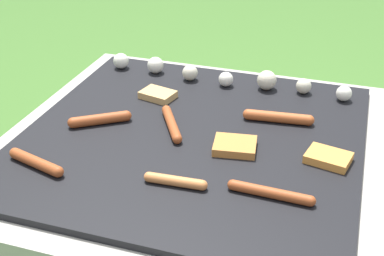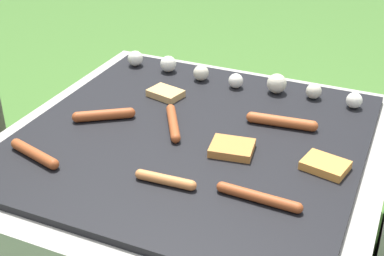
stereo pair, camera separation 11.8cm
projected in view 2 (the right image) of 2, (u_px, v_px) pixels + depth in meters
grill at (192, 204)px, 1.47m from camera, size 0.96×0.96×0.44m
sausage_front_center at (173, 123)px, 1.39m from camera, size 0.10×0.16×0.02m
sausage_mid_right at (165, 180)px, 1.17m from camera, size 0.14×0.03×0.02m
sausage_back_center at (282, 121)px, 1.39m from camera, size 0.19×0.04×0.03m
sausage_back_left at (34, 154)px, 1.26m from camera, size 0.16×0.06×0.03m
sausage_mid_left at (259, 197)px, 1.11m from camera, size 0.19×0.03×0.02m
sausage_back_right at (104, 115)px, 1.42m from camera, size 0.14×0.11×0.03m
bread_slice_left at (325, 165)px, 1.22m from camera, size 0.11×0.09×0.02m
bread_slice_right at (232, 148)px, 1.28m from camera, size 0.11×0.10×0.02m
bread_slice_center at (166, 93)px, 1.55m from camera, size 0.11×0.09×0.02m
mushroom_row at (232, 77)px, 1.61m from camera, size 0.75×0.07×0.06m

